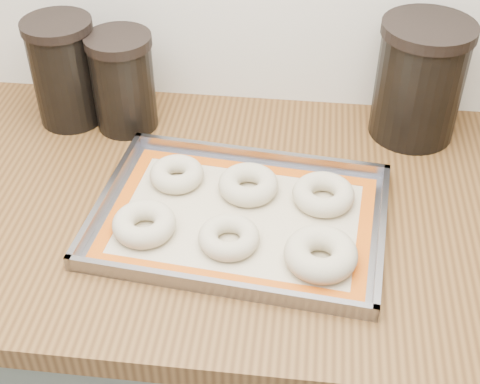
# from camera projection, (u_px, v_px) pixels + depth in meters

# --- Properties ---
(cabinet) EXTENTS (3.00, 0.65, 0.86)m
(cabinet) POSITION_uv_depth(u_px,v_px,m) (196.00, 364.00, 1.43)
(cabinet) COLOR slate
(cabinet) RESTS_ON floor
(countertop) EXTENTS (3.06, 0.68, 0.04)m
(countertop) POSITION_uv_depth(u_px,v_px,m) (184.00, 205.00, 1.14)
(countertop) COLOR brown
(countertop) RESTS_ON cabinet
(baking_tray) EXTENTS (0.49, 0.37, 0.03)m
(baking_tray) POSITION_uv_depth(u_px,v_px,m) (240.00, 217.00, 1.08)
(baking_tray) COLOR gray
(baking_tray) RESTS_ON countertop
(baking_mat) EXTENTS (0.45, 0.33, 0.00)m
(baking_mat) POSITION_uv_depth(u_px,v_px,m) (240.00, 218.00, 1.08)
(baking_mat) COLOR #C6B793
(baking_mat) RESTS_ON baking_tray
(bagel_front_left) EXTENTS (0.12, 0.12, 0.03)m
(bagel_front_left) POSITION_uv_depth(u_px,v_px,m) (144.00, 224.00, 1.04)
(bagel_front_left) COLOR #C0B495
(bagel_front_left) RESTS_ON baking_mat
(bagel_front_mid) EXTENTS (0.11, 0.11, 0.03)m
(bagel_front_mid) POSITION_uv_depth(u_px,v_px,m) (229.00, 237.00, 1.02)
(bagel_front_mid) COLOR #C0B495
(bagel_front_mid) RESTS_ON baking_mat
(bagel_front_right) EXTENTS (0.13, 0.13, 0.04)m
(bagel_front_right) POSITION_uv_depth(u_px,v_px,m) (321.00, 254.00, 0.99)
(bagel_front_right) COLOR #C0B495
(bagel_front_right) RESTS_ON baking_mat
(bagel_back_left) EXTENTS (0.11, 0.11, 0.03)m
(bagel_back_left) POSITION_uv_depth(u_px,v_px,m) (177.00, 174.00, 1.14)
(bagel_back_left) COLOR #C0B495
(bagel_back_left) RESTS_ON baking_mat
(bagel_back_mid) EXTENTS (0.12, 0.12, 0.03)m
(bagel_back_mid) POSITION_uv_depth(u_px,v_px,m) (248.00, 185.00, 1.12)
(bagel_back_mid) COLOR #C0B495
(bagel_back_mid) RESTS_ON baking_mat
(bagel_back_right) EXTENTS (0.11, 0.11, 0.03)m
(bagel_back_right) POSITION_uv_depth(u_px,v_px,m) (323.00, 194.00, 1.10)
(bagel_back_right) COLOR #C0B495
(bagel_back_right) RESTS_ON baking_mat
(canister_left) EXTENTS (0.13, 0.13, 0.20)m
(canister_left) POSITION_uv_depth(u_px,v_px,m) (65.00, 71.00, 1.25)
(canister_left) COLOR black
(canister_left) RESTS_ON countertop
(canister_mid) EXTENTS (0.12, 0.12, 0.19)m
(canister_mid) POSITION_uv_depth(u_px,v_px,m) (123.00, 82.00, 1.23)
(canister_mid) COLOR black
(canister_mid) RESTS_ON countertop
(canister_right) EXTENTS (0.16, 0.16, 0.22)m
(canister_right) POSITION_uv_depth(u_px,v_px,m) (419.00, 80.00, 1.20)
(canister_right) COLOR black
(canister_right) RESTS_ON countertop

